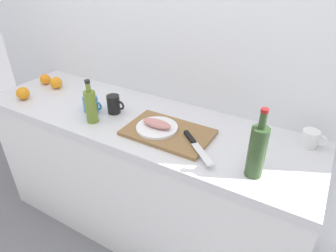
{
  "coord_description": "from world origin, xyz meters",
  "views": [
    {
      "loc": [
        0.89,
        -1.2,
        1.75
      ],
      "look_at": [
        0.23,
        -0.06,
        0.95
      ],
      "focal_mm": 31.85,
      "sensor_mm": 36.0,
      "label": 1
    }
  ],
  "objects_px": {
    "wine_bottle": "(257,151)",
    "coffee_mug_1": "(114,104)",
    "coffee_mug_0": "(91,104)",
    "coffee_mug_2": "(310,139)",
    "cutting_board": "(168,133)",
    "white_plate": "(157,128)",
    "olive_oil_bottle": "(91,106)",
    "fish_fillet": "(157,124)",
    "chef_knife": "(194,143)",
    "orange_0": "(23,93)"
  },
  "relations": [
    {
      "from": "coffee_mug_1",
      "to": "orange_0",
      "type": "distance_m",
      "value": 0.64
    },
    {
      "from": "white_plate",
      "to": "coffee_mug_1",
      "type": "distance_m",
      "value": 0.34
    },
    {
      "from": "coffee_mug_0",
      "to": "coffee_mug_2",
      "type": "bearing_deg",
      "value": 12.37
    },
    {
      "from": "coffee_mug_0",
      "to": "orange_0",
      "type": "distance_m",
      "value": 0.5
    },
    {
      "from": "coffee_mug_1",
      "to": "orange_0",
      "type": "relative_size",
      "value": 1.42
    },
    {
      "from": "coffee_mug_0",
      "to": "chef_knife",
      "type": "bearing_deg",
      "value": -3.14
    },
    {
      "from": "wine_bottle",
      "to": "coffee_mug_0",
      "type": "xyz_separation_m",
      "value": [
        -1.0,
        0.09,
        -0.08
      ]
    },
    {
      "from": "coffee_mug_1",
      "to": "orange_0",
      "type": "height_order",
      "value": "coffee_mug_1"
    },
    {
      "from": "wine_bottle",
      "to": "coffee_mug_1",
      "type": "relative_size",
      "value": 2.8
    },
    {
      "from": "white_plate",
      "to": "wine_bottle",
      "type": "xyz_separation_m",
      "value": [
        0.54,
        -0.08,
        0.1
      ]
    },
    {
      "from": "coffee_mug_0",
      "to": "orange_0",
      "type": "xyz_separation_m",
      "value": [
        -0.49,
        -0.1,
        -0.0
      ]
    },
    {
      "from": "coffee_mug_0",
      "to": "coffee_mug_2",
      "type": "xyz_separation_m",
      "value": [
        1.17,
        0.26,
        -0.0
      ]
    },
    {
      "from": "chef_knife",
      "to": "fish_fillet",
      "type": "bearing_deg",
      "value": -147.73
    },
    {
      "from": "cutting_board",
      "to": "olive_oil_bottle",
      "type": "xyz_separation_m",
      "value": [
        -0.43,
        -0.1,
        0.09
      ]
    },
    {
      "from": "wine_bottle",
      "to": "coffee_mug_1",
      "type": "xyz_separation_m",
      "value": [
        -0.87,
        0.14,
        -0.07
      ]
    },
    {
      "from": "olive_oil_bottle",
      "to": "coffee_mug_2",
      "type": "bearing_deg",
      "value": 17.76
    },
    {
      "from": "fish_fillet",
      "to": "chef_knife",
      "type": "bearing_deg",
      "value": -7.9
    },
    {
      "from": "coffee_mug_1",
      "to": "fish_fillet",
      "type": "bearing_deg",
      "value": -9.82
    },
    {
      "from": "coffee_mug_1",
      "to": "coffee_mug_2",
      "type": "distance_m",
      "value": 1.06
    },
    {
      "from": "cutting_board",
      "to": "chef_knife",
      "type": "relative_size",
      "value": 1.87
    },
    {
      "from": "fish_fillet",
      "to": "orange_0",
      "type": "height_order",
      "value": "orange_0"
    },
    {
      "from": "chef_knife",
      "to": "coffee_mug_0",
      "type": "relative_size",
      "value": 1.9
    },
    {
      "from": "cutting_board",
      "to": "orange_0",
      "type": "height_order",
      "value": "orange_0"
    },
    {
      "from": "wine_bottle",
      "to": "orange_0",
      "type": "relative_size",
      "value": 3.97
    },
    {
      "from": "wine_bottle",
      "to": "fish_fillet",
      "type": "bearing_deg",
      "value": 171.34
    },
    {
      "from": "chef_knife",
      "to": "coffee_mug_2",
      "type": "bearing_deg",
      "value": 71.73
    },
    {
      "from": "cutting_board",
      "to": "orange_0",
      "type": "distance_m",
      "value": 1.01
    },
    {
      "from": "chef_knife",
      "to": "coffee_mug_1",
      "type": "distance_m",
      "value": 0.57
    },
    {
      "from": "fish_fillet",
      "to": "cutting_board",
      "type": "bearing_deg",
      "value": 11.08
    },
    {
      "from": "coffee_mug_0",
      "to": "fish_fillet",
      "type": "bearing_deg",
      "value": -0.72
    },
    {
      "from": "coffee_mug_1",
      "to": "orange_0",
      "type": "bearing_deg",
      "value": -166.45
    },
    {
      "from": "coffee_mug_0",
      "to": "coffee_mug_2",
      "type": "relative_size",
      "value": 1.05
    },
    {
      "from": "fish_fillet",
      "to": "chef_knife",
      "type": "xyz_separation_m",
      "value": [
        0.23,
        -0.03,
        -0.02
      ]
    },
    {
      "from": "orange_0",
      "to": "white_plate",
      "type": "bearing_deg",
      "value": 5.53
    },
    {
      "from": "olive_oil_bottle",
      "to": "coffee_mug_0",
      "type": "bearing_deg",
      "value": 135.21
    },
    {
      "from": "coffee_mug_1",
      "to": "orange_0",
      "type": "xyz_separation_m",
      "value": [
        -0.62,
        -0.15,
        -0.01
      ]
    },
    {
      "from": "chef_knife",
      "to": "olive_oil_bottle",
      "type": "xyz_separation_m",
      "value": [
        -0.6,
        -0.05,
        0.07
      ]
    },
    {
      "from": "cutting_board",
      "to": "coffee_mug_1",
      "type": "relative_size",
      "value": 3.93
    },
    {
      "from": "coffee_mug_0",
      "to": "cutting_board",
      "type": "bearing_deg",
      "value": 0.65
    },
    {
      "from": "chef_knife",
      "to": "coffee_mug_1",
      "type": "bearing_deg",
      "value": -148.86
    },
    {
      "from": "white_plate",
      "to": "olive_oil_bottle",
      "type": "distance_m",
      "value": 0.39
    },
    {
      "from": "chef_knife",
      "to": "orange_0",
      "type": "bearing_deg",
      "value": -136.93
    },
    {
      "from": "cutting_board",
      "to": "fish_fillet",
      "type": "bearing_deg",
      "value": -168.92
    },
    {
      "from": "coffee_mug_0",
      "to": "coffee_mug_1",
      "type": "relative_size",
      "value": 1.11
    },
    {
      "from": "wine_bottle",
      "to": "coffee_mug_1",
      "type": "height_order",
      "value": "wine_bottle"
    },
    {
      "from": "cutting_board",
      "to": "coffee_mug_0",
      "type": "distance_m",
      "value": 0.52
    },
    {
      "from": "fish_fillet",
      "to": "white_plate",
      "type": "bearing_deg",
      "value": 90.0
    },
    {
      "from": "cutting_board",
      "to": "wine_bottle",
      "type": "bearing_deg",
      "value": -11.09
    },
    {
      "from": "olive_oil_bottle",
      "to": "white_plate",
      "type": "bearing_deg",
      "value": 12.71
    },
    {
      "from": "cutting_board",
      "to": "fish_fillet",
      "type": "distance_m",
      "value": 0.07
    }
  ]
}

